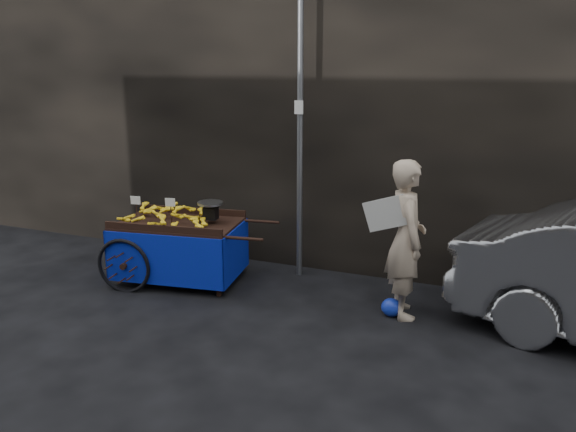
% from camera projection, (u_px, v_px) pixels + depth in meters
% --- Properties ---
extents(ground, '(80.00, 80.00, 0.00)m').
position_uv_depth(ground, '(241.00, 305.00, 7.13)').
color(ground, black).
rests_on(ground, ground).
extents(building_wall, '(13.50, 2.00, 5.00)m').
position_uv_depth(building_wall, '(335.00, 95.00, 8.66)').
color(building_wall, black).
rests_on(building_wall, ground).
extents(street_pole, '(0.12, 0.10, 4.00)m').
position_uv_depth(street_pole, '(300.00, 136.00, 7.66)').
color(street_pole, slate).
rests_on(street_pole, ground).
extents(banana_cart, '(2.40, 1.36, 1.24)m').
position_uv_depth(banana_cart, '(175.00, 228.00, 7.77)').
color(banana_cart, black).
rests_on(banana_cart, ground).
extents(vendor, '(0.86, 0.82, 1.91)m').
position_uv_depth(vendor, '(406.00, 239.00, 6.64)').
color(vendor, tan).
rests_on(vendor, ground).
extents(plastic_bag, '(0.25, 0.20, 0.23)m').
position_uv_depth(plastic_bag, '(391.00, 307.00, 6.79)').
color(plastic_bag, '#182EB5').
rests_on(plastic_bag, ground).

